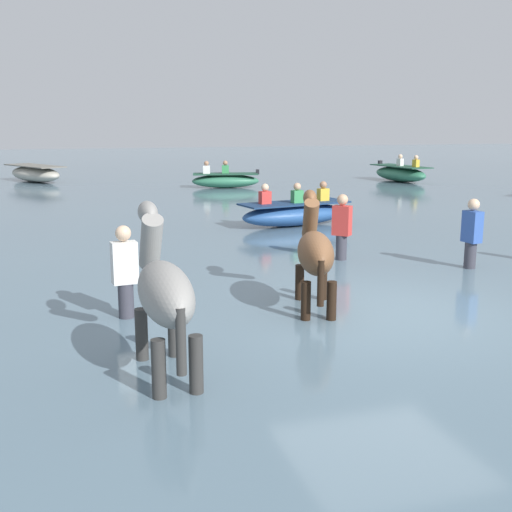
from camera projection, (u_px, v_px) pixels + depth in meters
The scene contains 11 objects.
ground_plane at pixel (384, 343), 8.55m from camera, with size 120.00×120.00×0.00m, color #756B56.
water_surface at pixel (213, 220), 17.86m from camera, with size 90.00×90.00×0.42m, color slate.
horse_lead_bay at pixel (315, 255), 8.55m from camera, with size 0.83×1.79×1.95m.
horse_trailing_grey at pixel (164, 296), 6.29m from camera, with size 0.54×1.89×2.07m.
boat_far_inshore at pixel (225, 180), 24.31m from camera, with size 2.70×1.45×1.03m.
boat_distant_west at pixel (400, 173), 26.87m from camera, with size 1.51×3.19×1.14m.
boat_mid_outer at pixel (35, 174), 26.70m from camera, with size 2.70×3.58×0.69m.
boat_near_port at pixel (295, 213), 15.48m from camera, with size 2.93×1.46×1.05m.
person_onlooker_left at pixel (471, 243), 10.93m from camera, with size 0.24×0.34×1.63m.
person_wading_mid at pixel (125, 284), 8.16m from camera, with size 0.34×0.23×1.63m.
person_onlooker_right at pixel (342, 236), 11.61m from camera, with size 0.37×0.37×1.63m.
Camera 1 is at (-4.02, -7.26, 2.91)m, focal length 44.73 mm.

